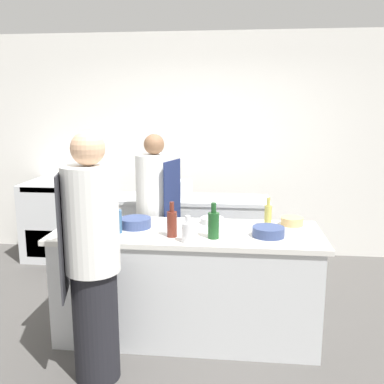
% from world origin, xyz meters
% --- Properties ---
extents(ground_plane, '(16.00, 16.00, 0.00)m').
position_xyz_m(ground_plane, '(0.00, 0.00, 0.00)').
color(ground_plane, '#4C4947').
extents(wall_back, '(8.00, 0.06, 2.80)m').
position_xyz_m(wall_back, '(0.00, 2.13, 1.40)').
color(wall_back, silver).
rests_on(wall_back, ground_plane).
extents(prep_counter, '(2.17, 0.81, 0.90)m').
position_xyz_m(prep_counter, '(0.00, 0.00, 0.45)').
color(prep_counter, silver).
rests_on(prep_counter, ground_plane).
extents(pass_counter, '(1.94, 0.56, 0.90)m').
position_xyz_m(pass_counter, '(-0.21, 1.27, 0.45)').
color(pass_counter, silver).
rests_on(pass_counter, ground_plane).
extents(oven_range, '(0.98, 0.71, 0.97)m').
position_xyz_m(oven_range, '(-1.74, 1.72, 0.48)').
color(oven_range, silver).
rests_on(oven_range, ground_plane).
extents(chef_at_prep_near, '(0.42, 0.41, 1.74)m').
position_xyz_m(chef_at_prep_near, '(-0.57, -0.68, 0.87)').
color(chef_at_prep_near, black).
rests_on(chef_at_prep_near, ground_plane).
extents(chef_at_stove, '(0.42, 0.41, 1.64)m').
position_xyz_m(chef_at_stove, '(-0.39, 0.67, 0.82)').
color(chef_at_stove, black).
rests_on(chef_at_stove, ground_plane).
extents(bottle_olive_oil, '(0.08, 0.08, 0.28)m').
position_xyz_m(bottle_olive_oil, '(-0.10, -0.18, 1.01)').
color(bottle_olive_oil, '#5B2319').
rests_on(bottle_olive_oil, prep_counter).
extents(bottle_vinegar, '(0.06, 0.06, 0.25)m').
position_xyz_m(bottle_vinegar, '(0.66, 0.20, 1.00)').
color(bottle_vinegar, '#B2A84C').
rests_on(bottle_vinegar, prep_counter).
extents(bottle_wine, '(0.09, 0.09, 0.28)m').
position_xyz_m(bottle_wine, '(0.22, -0.19, 1.01)').
color(bottle_wine, '#19471E').
rests_on(bottle_wine, prep_counter).
extents(bottle_cooking_oil, '(0.09, 0.09, 0.20)m').
position_xyz_m(bottle_cooking_oil, '(0.04, -0.31, 0.98)').
color(bottle_cooking_oil, silver).
rests_on(bottle_cooking_oil, prep_counter).
extents(bottle_sauce, '(0.08, 0.08, 0.26)m').
position_xyz_m(bottle_sauce, '(-0.55, -0.12, 1.00)').
color(bottle_sauce, '#2D5175').
rests_on(bottle_sauce, prep_counter).
extents(bowl_mixing_large, '(0.25, 0.25, 0.08)m').
position_xyz_m(bowl_mixing_large, '(0.65, -0.10, 0.94)').
color(bowl_mixing_large, navy).
rests_on(bowl_mixing_large, prep_counter).
extents(bowl_prep_small, '(0.20, 0.20, 0.05)m').
position_xyz_m(bowl_prep_small, '(0.19, 0.23, 0.93)').
color(bowl_prep_small, '#B7BABC').
rests_on(bowl_prep_small, prep_counter).
extents(bowl_ceramic_blue, '(0.26, 0.26, 0.08)m').
position_xyz_m(bowl_ceramic_blue, '(-0.44, 0.04, 0.94)').
color(bowl_ceramic_blue, navy).
rests_on(bowl_ceramic_blue, prep_counter).
extents(bowl_wooden_salad, '(0.19, 0.19, 0.07)m').
position_xyz_m(bowl_wooden_salad, '(0.87, 0.25, 0.94)').
color(bowl_wooden_salad, tan).
rests_on(bowl_wooden_salad, prep_counter).
extents(cup, '(0.07, 0.07, 0.10)m').
position_xyz_m(cup, '(-0.94, 0.33, 0.95)').
color(cup, white).
rests_on(cup, prep_counter).
extents(cutting_board, '(0.33, 0.26, 0.01)m').
position_xyz_m(cutting_board, '(-0.78, -0.08, 0.91)').
color(cutting_board, white).
rests_on(cutting_board, prep_counter).
extents(stockpot, '(0.22, 0.22, 0.19)m').
position_xyz_m(stockpot, '(-0.21, 1.30, 1.00)').
color(stockpot, silver).
rests_on(stockpot, pass_counter).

